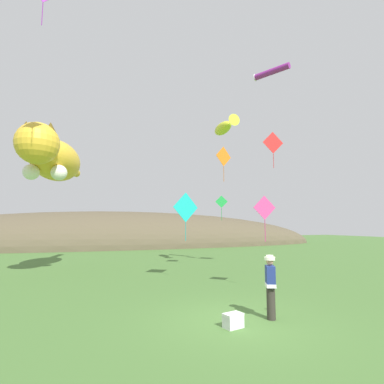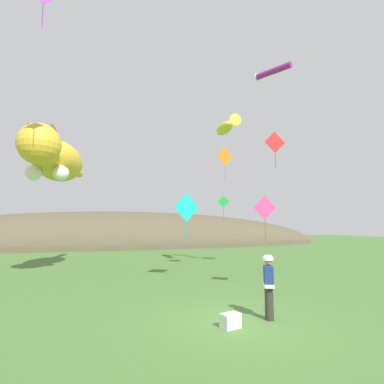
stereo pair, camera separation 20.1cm
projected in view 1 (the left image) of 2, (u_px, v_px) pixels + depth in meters
The scene contains 13 objects.
ground_plane at pixel (240, 321), 8.21m from camera, with size 120.00×120.00×0.00m, color #477033.
distant_hill_ridge at pixel (120, 246), 37.76m from camera, with size 56.90×13.97×8.77m.
festival_attendant at pixel (270, 285), 8.46m from camera, with size 0.41×0.49×1.77m.
kite_spool at pixel (271, 307), 9.31m from camera, with size 0.14×0.20×0.20m.
picnic_cooler at pixel (233, 320), 7.71m from camera, with size 0.55×0.43×0.36m.
kite_giant_cat at pixel (52, 159), 16.78m from camera, with size 3.41×8.80×2.70m.
kite_fish_windsock at pixel (225, 127), 19.12m from camera, with size 0.83×2.73×0.84m.
kite_tube_streamer at pixel (271, 72), 17.66m from camera, with size 1.43×2.11×0.44m.
kite_diamond_red at pixel (273, 143), 18.39m from camera, with size 1.36×0.19×2.26m.
kite_diamond_orange at pixel (224, 157), 17.42m from camera, with size 1.12×0.39×2.08m.
kite_diamond_pink at pixel (265, 208), 12.41m from camera, with size 1.00×0.12×1.90m.
kite_diamond_green at pixel (221, 202), 21.55m from camera, with size 0.79×0.44×1.79m.
kite_diamond_teal at pixel (186, 208), 14.73m from camera, with size 1.42×0.44×2.37m.
Camera 1 is at (-4.09, -7.63, 2.62)m, focal length 28.00 mm.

